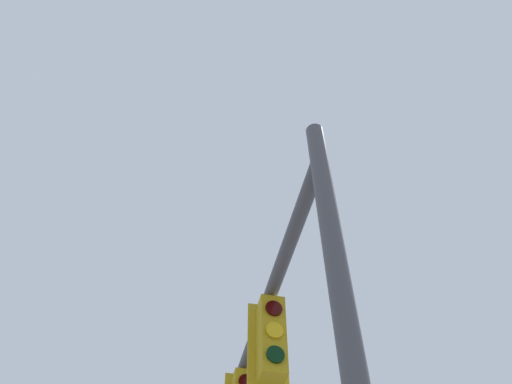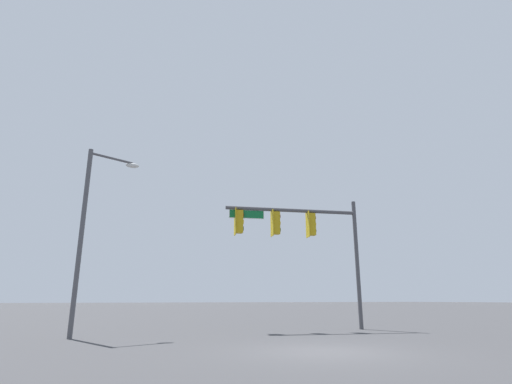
{
  "view_description": "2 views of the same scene",
  "coord_description": "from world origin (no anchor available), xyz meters",
  "views": [
    {
      "loc": [
        -8.86,
        -4.61,
        1.39
      ],
      "look_at": [
        -4.1,
        -6.76,
        7.62
      ],
      "focal_mm": 35.0,
      "sensor_mm": 36.0,
      "label": 1
    },
    {
      "loc": [
        6.31,
        9.82,
        1.36
      ],
      "look_at": [
        -1.33,
        -7.74,
        6.54
      ],
      "focal_mm": 28.0,
      "sensor_mm": 36.0,
      "label": 2
    }
  ],
  "objects": []
}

